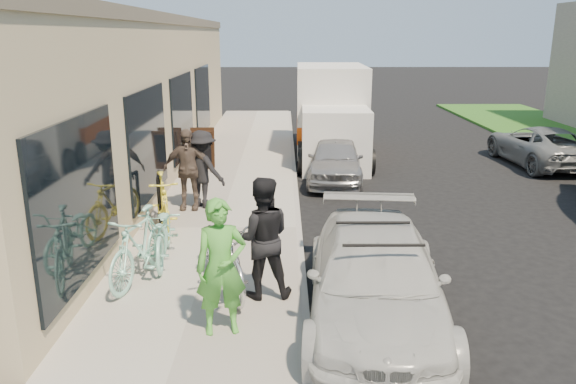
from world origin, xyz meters
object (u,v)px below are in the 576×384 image
object	(u,v)px
far_car_gray	(540,146)
bystander_b	(187,169)
tandem_bike	(224,251)
woman_rider	(221,267)
sandwich_board	(202,149)
cruiser_bike_c	(163,204)
moving_truck	(331,116)
sedan_silver	(335,159)
man_standing	(262,238)
cruiser_bike_b	(164,233)
bike_rack	(160,193)
sedan_white	(375,279)
cruiser_bike_a	(140,246)
bystander_a	(202,169)

from	to	relation	value
far_car_gray	bystander_b	world-z (taller)	bystander_b
tandem_bike	bystander_b	world-z (taller)	bystander_b
bystander_b	woman_rider	bearing A→B (deg)	-75.65
far_car_gray	bystander_b	bearing A→B (deg)	23.34
sandwich_board	cruiser_bike_c	size ratio (longest dim) A/B	0.61
moving_truck	tandem_bike	xyz separation A→B (m)	(-2.38, -10.09, -0.53)
sedan_silver	tandem_bike	world-z (taller)	tandem_bike
man_standing	cruiser_bike_b	xyz separation A→B (m)	(-1.65, 1.32, -0.40)
far_car_gray	cruiser_bike_b	bearing A→B (deg)	35.39
man_standing	bike_rack	bearing A→B (deg)	-61.95
sedan_silver	tandem_bike	size ratio (longest dim) A/B	1.62
sandwich_board	woman_rider	distance (m)	8.94
sedan_white	moving_truck	size ratio (longest dim) A/B	0.79
cruiser_bike_a	man_standing	bearing A→B (deg)	-1.79
moving_truck	bystander_b	bearing A→B (deg)	-117.92
moving_truck	tandem_bike	bearing A→B (deg)	-101.78
moving_truck	woman_rider	bearing A→B (deg)	-99.81
sedan_silver	cruiser_bike_a	world-z (taller)	cruiser_bike_a
sedan_silver	cruiser_bike_a	bearing A→B (deg)	-112.53
cruiser_bike_b	sandwich_board	bearing A→B (deg)	86.28
sedan_white	moving_truck	world-z (taller)	moving_truck
far_car_gray	bike_rack	bearing A→B (deg)	26.25
sandwich_board	bystander_a	bearing A→B (deg)	-84.56
cruiser_bike_b	bystander_a	distance (m)	2.99
cruiser_bike_a	cruiser_bike_c	xyz separation A→B (m)	(-0.11, 2.20, -0.01)
moving_truck	cruiser_bike_a	xyz separation A→B (m)	(-3.65, -9.85, -0.54)
sedan_white	man_standing	bearing A→B (deg)	166.16
cruiser_bike_c	bike_rack	bearing A→B (deg)	92.19
tandem_bike	woman_rider	size ratio (longest dim) A/B	1.24
tandem_bike	cruiser_bike_a	size ratio (longest dim) A/B	1.17
woman_rider	cruiser_bike_a	distance (m)	2.08
sedan_white	bystander_a	world-z (taller)	bystander_a
sedan_white	cruiser_bike_c	bearing A→B (deg)	142.24
sedan_white	bystander_b	xyz separation A→B (m)	(-3.22, 4.65, 0.38)
man_standing	cruiser_bike_c	distance (m)	3.36
moving_truck	cruiser_bike_b	distance (m)	9.71
tandem_bike	cruiser_bike_b	world-z (taller)	tandem_bike
moving_truck	bystander_b	world-z (taller)	moving_truck
bike_rack	cruiser_bike_c	world-z (taller)	cruiser_bike_c
sedan_white	cruiser_bike_a	bearing A→B (deg)	168.11
cruiser_bike_b	cruiser_bike_c	size ratio (longest dim) A/B	1.00
sedan_white	bystander_b	distance (m)	5.67
tandem_bike	bystander_b	size ratio (longest dim) A/B	1.23
sandwich_board	cruiser_bike_c	distance (m)	5.09
cruiser_bike_b	far_car_gray	bearing A→B (deg)	32.28
bike_rack	man_standing	world-z (taller)	man_standing
far_car_gray	bystander_a	bearing A→B (deg)	23.32
man_standing	sandwich_board	bearing A→B (deg)	-81.15
sedan_white	tandem_bike	size ratio (longest dim) A/B	2.11
moving_truck	cruiser_bike_c	distance (m)	8.54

